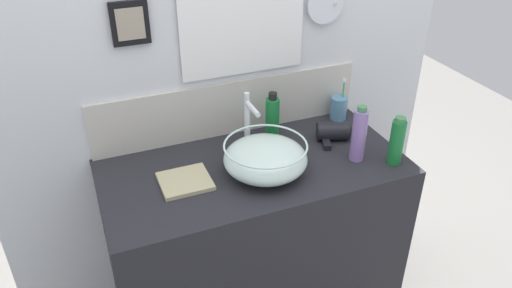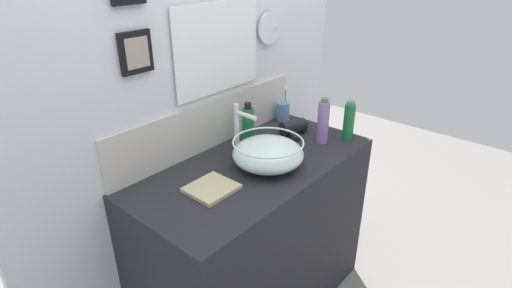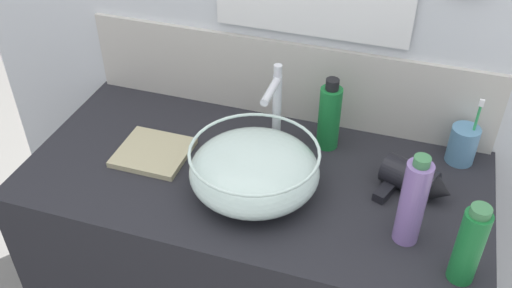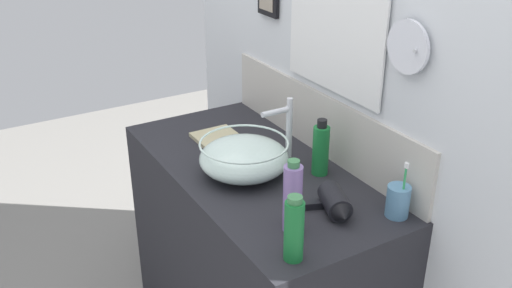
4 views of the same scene
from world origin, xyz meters
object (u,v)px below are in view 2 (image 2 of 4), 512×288
Objects in this scene: lotion_bottle at (349,121)px; hand_towel at (211,188)px; faucet at (239,126)px; toothbrush_cup at (283,111)px; hair_drier at (295,127)px; soap_dispenser at (323,122)px; glass_bowl_sink at (268,153)px; shampoo_bottle at (248,125)px.

lotion_bottle reaches higher than hand_towel.
faucet reaches higher than lotion_bottle.
hand_towel is (-0.79, -0.23, -0.05)m from toothbrush_cup.
hand_towel is (-0.68, -0.07, -0.03)m from hair_drier.
faucet is 0.50m from toothbrush_cup.
toothbrush_cup is 0.97× the size of lotion_bottle.
lotion_bottle is at bearing -32.19° from soap_dispenser.
faucet is 0.40m from hair_drier.
lotion_bottle reaches higher than glass_bowl_sink.
faucet is at bearing 22.44° from hand_towel.
lotion_bottle is 0.52m from shampoo_bottle.
shampoo_bottle is at bearing 25.13° from faucet.
faucet is 1.26× the size of lotion_bottle.
faucet is 0.44m from soap_dispenser.
hair_drier is at bearing -26.29° from shampoo_bottle.
faucet is 0.36m from hand_towel.
faucet reaches higher than toothbrush_cup.
soap_dispenser is 1.26× the size of hand_towel.
lotion_bottle is (0.12, -0.24, 0.06)m from hair_drier.
shampoo_bottle is (-0.24, 0.28, -0.02)m from soap_dispenser.
hair_drier is 0.81× the size of soap_dispenser.
faucet is at bearing 149.06° from lotion_bottle.
lotion_bottle is at bearing -62.78° from hair_drier.
lotion_bottle is at bearing -12.25° from hand_towel.
toothbrush_cup reaches higher than glass_bowl_sink.
glass_bowl_sink is at bearing 172.91° from soap_dispenser.
shampoo_bottle reaches higher than toothbrush_cup.
glass_bowl_sink is 0.19m from faucet.
toothbrush_cup reaches higher than hair_drier.
faucet reaches higher than hand_towel.
faucet is (0.00, 0.18, 0.08)m from glass_bowl_sink.
soap_dispenser is (0.38, -0.05, 0.05)m from glass_bowl_sink.
faucet is 1.21× the size of shampoo_bottle.
faucet reaches higher than glass_bowl_sink.
soap_dispenser is at bearing 147.81° from lotion_bottle.
lotion_bottle is at bearing -30.94° from faucet.
glass_bowl_sink reaches higher than hair_drier.
glass_bowl_sink is 1.71× the size of hand_towel.
hand_towel is at bearing -156.73° from shampoo_bottle.
soap_dispenser is (0.38, -0.22, -0.04)m from faucet.
hand_towel is at bearing -157.56° from faucet.
faucet is 0.16m from shampoo_bottle.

